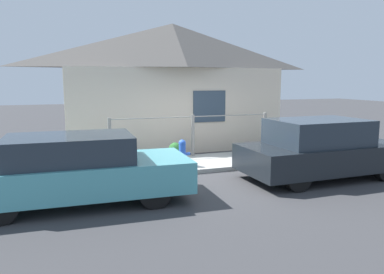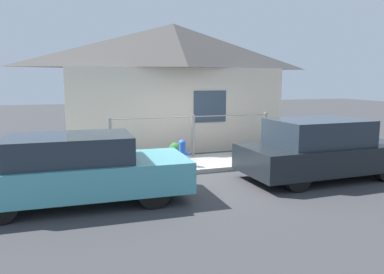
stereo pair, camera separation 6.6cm
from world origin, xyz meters
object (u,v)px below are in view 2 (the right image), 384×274
at_px(car_right, 321,150).
at_px(potted_plant_near_hydrant, 175,151).
at_px(car_left, 77,169).
at_px(potted_plant_corner, 274,141).
at_px(fire_hydrant, 182,152).
at_px(potted_plant_by_fence, 65,157).

distance_m(car_right, potted_plant_near_hydrant, 3.79).
xyz_separation_m(car_left, potted_plant_near_hydrant, (2.69, 2.46, -0.25)).
height_order(car_left, potted_plant_corner, car_left).
relative_size(fire_hydrant, potted_plant_near_hydrant, 1.34).
xyz_separation_m(car_right, potted_plant_corner, (0.38, 2.70, -0.22)).
bearing_deg(car_right, potted_plant_by_fence, 155.41).
height_order(fire_hydrant, potted_plant_by_fence, fire_hydrant).
xyz_separation_m(potted_plant_near_hydrant, potted_plant_by_fence, (-2.88, 0.07, 0.01)).
bearing_deg(potted_plant_corner, potted_plant_near_hydrant, -175.76).
xyz_separation_m(car_left, car_right, (5.55, -0.00, 0.03)).
relative_size(car_left, car_right, 1.06).
bearing_deg(fire_hydrant, potted_plant_corner, 15.04).
xyz_separation_m(car_left, potted_plant_corner, (5.93, 2.70, -0.19)).
distance_m(fire_hydrant, potted_plant_near_hydrant, 0.63).
height_order(fire_hydrant, potted_plant_corner, fire_hydrant).
height_order(potted_plant_by_fence, potted_plant_corner, potted_plant_corner).
height_order(car_right, potted_plant_corner, car_right).
bearing_deg(potted_plant_near_hydrant, potted_plant_corner, 4.24).
distance_m(car_left, potted_plant_near_hydrant, 3.65).
height_order(car_right, potted_plant_by_fence, car_right).
relative_size(potted_plant_near_hydrant, potted_plant_by_fence, 0.92).
bearing_deg(car_left, potted_plant_by_fence, 96.10).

